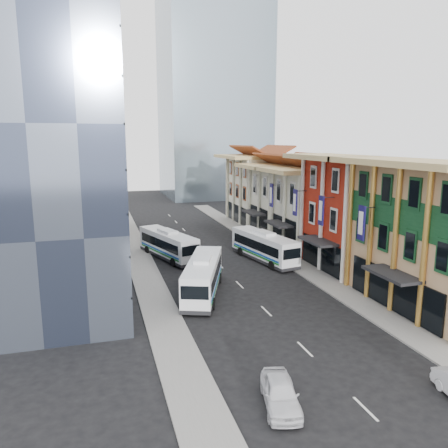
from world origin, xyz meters
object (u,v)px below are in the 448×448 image
object	(u,v)px
shophouse_tan	(438,238)
bus_right	(264,246)
bus_left_near	(203,276)
bus_left_far	(168,244)
sedan_left	(280,393)
office_tower	(47,128)

from	to	relation	value
shophouse_tan	bus_right	xyz separation A→B (m)	(-8.50, 17.54, -4.23)
bus_left_near	bus_left_far	xyz separation A→B (m)	(-1.04, 13.43, -0.03)
sedan_left	bus_left_far	bearing A→B (deg)	105.25
shophouse_tan	bus_left_near	distance (m)	20.39
bus_left_far	bus_right	bearing A→B (deg)	-40.52
office_tower	bus_left_far	bearing A→B (deg)	33.55
bus_left_far	bus_right	distance (m)	11.46
shophouse_tan	office_tower	world-z (taller)	office_tower
bus_left_near	bus_right	xyz separation A→B (m)	(9.56, 9.08, -0.00)
shophouse_tan	sedan_left	world-z (taller)	shophouse_tan
bus_left_near	bus_right	size ratio (longest dim) A/B	1.00
office_tower	bus_left_near	xyz separation A→B (m)	(12.94, -5.54, -13.22)
shophouse_tan	bus_left_far	world-z (taller)	shophouse_tan
office_tower	bus_left_near	size ratio (longest dim) A/B	2.70
office_tower	sedan_left	world-z (taller)	office_tower
bus_left_near	sedan_left	bearing A→B (deg)	-69.93
office_tower	sedan_left	xyz separation A→B (m)	(12.77, -23.49, -14.24)
shophouse_tan	office_tower	xyz separation A→B (m)	(-31.00, 14.00, 9.00)
office_tower	sedan_left	size ratio (longest dim) A/B	6.71
bus_right	sedan_left	size ratio (longest dim) A/B	2.48
bus_left_far	sedan_left	xyz separation A→B (m)	(0.87, -31.38, -0.99)
office_tower	sedan_left	distance (m)	30.29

